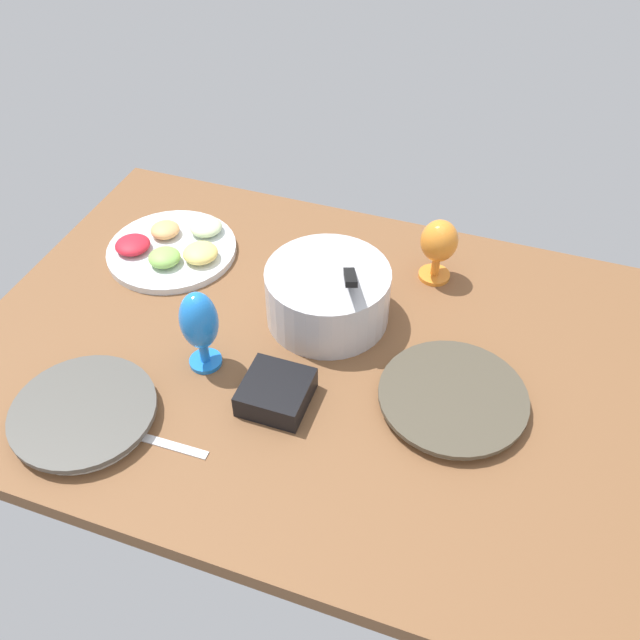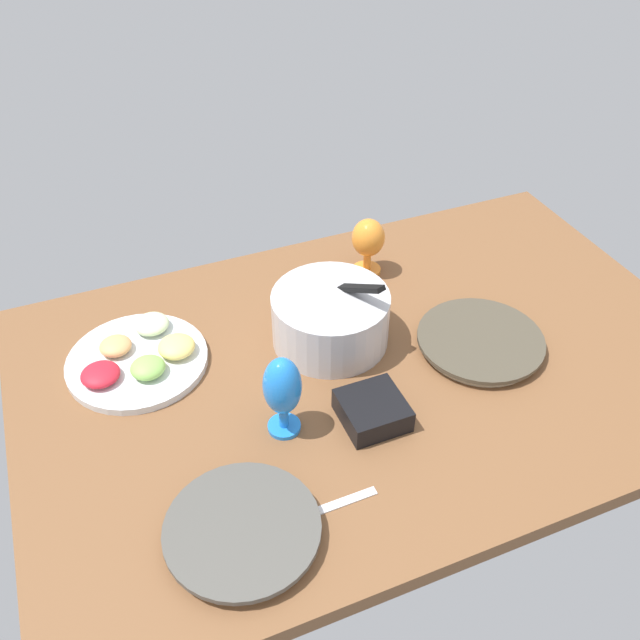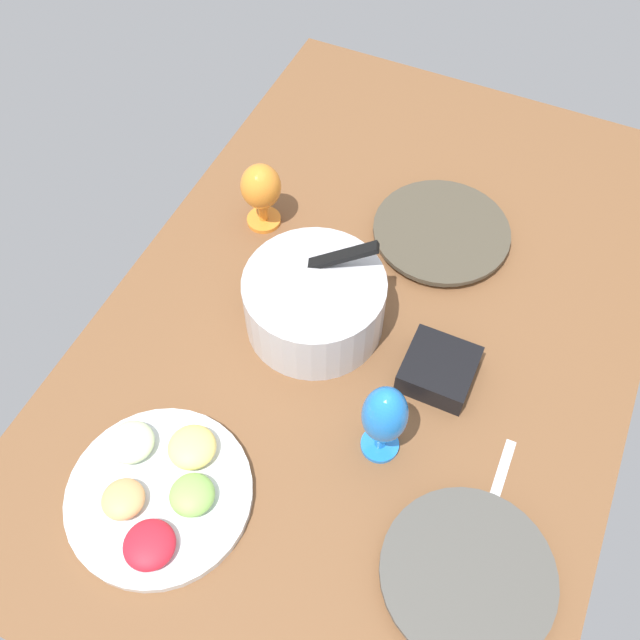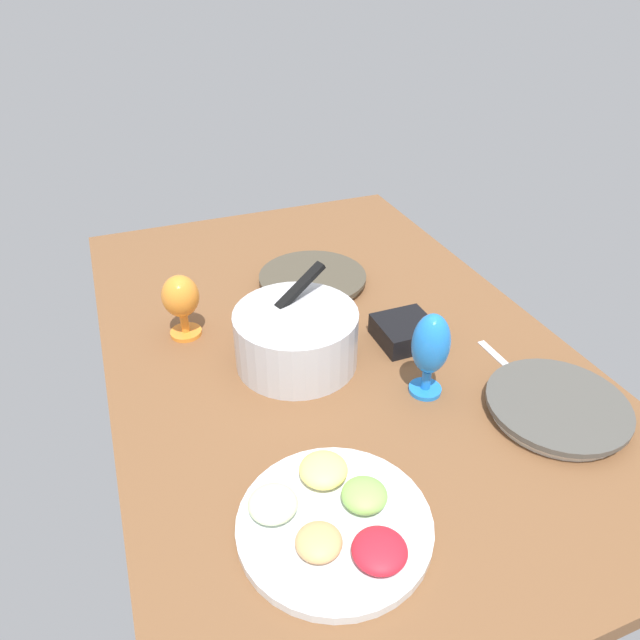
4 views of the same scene
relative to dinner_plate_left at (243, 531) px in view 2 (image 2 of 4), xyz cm
name	(u,v)px [view 2 (image 2 of 4)]	position (x,y,z in cm)	size (l,w,h in cm)	color
ground_plane	(371,367)	(41.43, 32.90, -3.65)	(160.00, 104.00, 4.00)	brown
dinner_plate_left	(243,531)	(0.00, 0.00, 0.00)	(28.45, 28.45, 3.17)	silver
dinner_plate_right	(480,342)	(67.28, 27.61, -0.19)	(29.87, 29.87, 2.81)	beige
mixing_bowl	(330,317)	(35.51, 43.41, 5.42)	(27.58, 27.58, 19.81)	silver
fruit_platter	(139,357)	(-8.39, 52.42, 0.22)	(32.24, 32.24, 5.47)	silver
hurricane_glass_blue	(282,389)	(15.71, 21.32, 10.02)	(7.87, 7.87, 19.41)	#217DE5
hurricane_glass_orange	(368,240)	(55.42, 65.12, 8.38)	(8.74, 8.74, 16.05)	orange
square_bowl_black	(373,409)	(33.76, 16.66, 1.28)	(13.10, 13.10, 5.26)	black
fork_by_left_plate	(333,505)	(17.48, -0.28, -1.35)	(18.00, 1.80, 0.60)	silver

